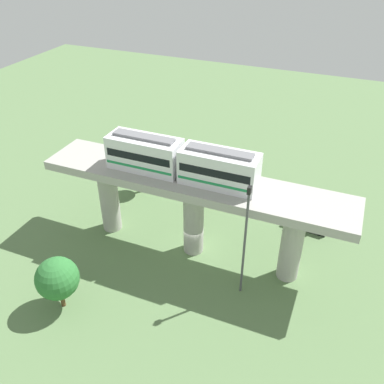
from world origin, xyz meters
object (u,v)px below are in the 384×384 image
tree_near_viaduct (57,278)px  tree_mid_lot (140,167)px  parked_car_black (307,221)px  signal_post (245,238)px  parked_car_yellow (216,192)px  train (181,160)px

tree_near_viaduct → tree_mid_lot: tree_near_viaduct is taller
parked_car_black → tree_near_viaduct: 25.11m
parked_car_black → tree_mid_lot: bearing=98.5°
tree_near_viaduct → signal_post: bearing=-61.1°
parked_car_yellow → tree_mid_lot: bearing=95.2°
parked_car_yellow → signal_post: signal_post is taller
train → tree_mid_lot: bearing=49.6°
parked_car_black → tree_mid_lot: (-0.70, 19.11, 2.54)m
tree_mid_lot → parked_car_yellow: bearing=-76.1°
train → signal_post: 8.63m
parked_car_yellow → tree_near_viaduct: tree_near_viaduct is taller
train → signal_post: size_ratio=1.27×
tree_near_viaduct → signal_post: signal_post is taller
parked_car_yellow → signal_post: size_ratio=0.41×
parked_car_yellow → tree_mid_lot: (-2.12, 8.59, 2.54)m
parked_car_yellow → tree_near_viaduct: (-19.88, 6.35, 2.35)m
tree_mid_lot → signal_post: size_ratio=0.43×
train → tree_near_viaduct: train is taller
signal_post → train: bearing=64.1°
parked_car_yellow → tree_near_viaduct: size_ratio=0.91×
tree_near_viaduct → tree_mid_lot: bearing=7.2°
signal_post → tree_mid_lot: bearing=55.6°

